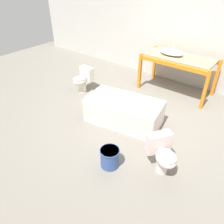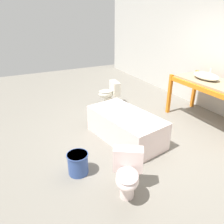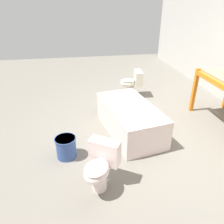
% 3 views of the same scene
% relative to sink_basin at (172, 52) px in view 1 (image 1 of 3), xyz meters
% --- Properties ---
extents(ground_plane, '(12.00, 12.00, 0.00)m').
position_rel_sink_basin_xyz_m(ground_plane, '(-0.00, -1.45, -1.02)').
color(ground_plane, slate).
extents(warehouse_wall_rear, '(10.80, 0.08, 3.20)m').
position_rel_sink_basin_xyz_m(warehouse_wall_rear, '(-0.00, 0.68, 0.58)').
color(warehouse_wall_rear, beige).
rests_on(warehouse_wall_rear, ground_plane).
extents(shelving_rack, '(1.78, 0.87, 0.95)m').
position_rel_sink_basin_xyz_m(shelving_rack, '(0.22, 0.03, -0.21)').
color(shelving_rack, orange).
rests_on(shelving_rack, ground_plane).
extents(sink_basin, '(0.60, 0.36, 0.22)m').
position_rel_sink_basin_xyz_m(sink_basin, '(0.00, 0.00, 0.00)').
color(sink_basin, silver).
rests_on(sink_basin, shelving_rack).
extents(bathtub_main, '(1.64, 1.03, 0.53)m').
position_rel_sink_basin_xyz_m(bathtub_main, '(-0.04, -1.92, -0.71)').
color(bathtub_main, silver).
rests_on(bathtub_main, ground_plane).
extents(toilet_near, '(0.41, 0.55, 0.63)m').
position_rel_sink_basin_xyz_m(toilet_near, '(-1.67, -1.45, -0.67)').
color(toilet_near, silver).
rests_on(toilet_near, ground_plane).
extents(toilet_far, '(0.62, 0.57, 0.63)m').
position_rel_sink_basin_xyz_m(toilet_far, '(1.19, -2.61, -0.67)').
color(toilet_far, silver).
rests_on(toilet_far, ground_plane).
extents(bucket_white, '(0.32, 0.32, 0.34)m').
position_rel_sink_basin_xyz_m(bucket_white, '(0.49, -3.06, -0.84)').
color(bucket_white, '#334C8C').
rests_on(bucket_white, ground_plane).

